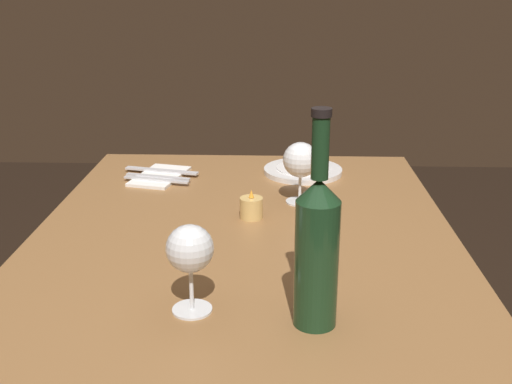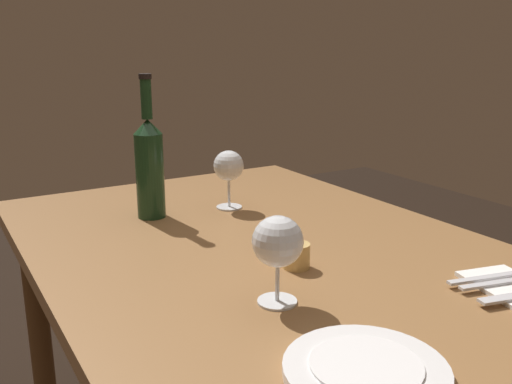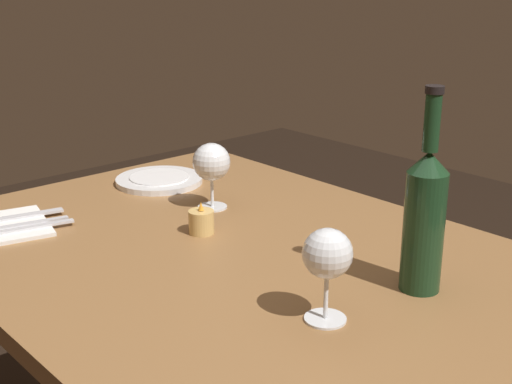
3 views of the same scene
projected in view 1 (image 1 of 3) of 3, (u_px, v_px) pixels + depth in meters
dining_table at (243, 282)px, 1.32m from camera, size 1.30×0.90×0.74m
wine_glass_left at (301, 161)px, 1.48m from camera, size 0.08×0.08×0.15m
wine_glass_right at (190, 251)px, 1.00m from camera, size 0.08×0.08×0.15m
wine_bottle at (317, 247)px, 0.95m from camera, size 0.07×0.07×0.34m
votive_candle at (251, 208)px, 1.41m from camera, size 0.05×0.05×0.07m
dinner_plate at (303, 170)px, 1.74m from camera, size 0.22×0.22×0.02m
folded_napkin at (160, 176)px, 1.70m from camera, size 0.21×0.15×0.01m
fork_inner at (158, 177)px, 1.67m from camera, size 0.06×0.18×0.00m
fork_outer at (156, 180)px, 1.65m from camera, size 0.06×0.18×0.00m
table_knife at (162, 171)px, 1.73m from camera, size 0.07×0.21×0.00m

